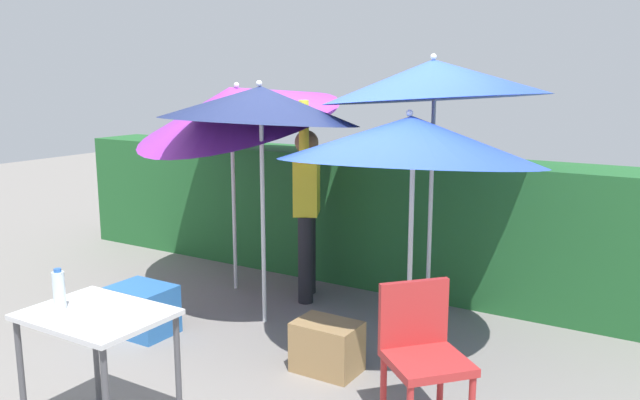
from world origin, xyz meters
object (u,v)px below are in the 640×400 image
object	(u,v)px
person_vendor	(307,202)
bottle_water	(59,290)
umbrella_yellow	(234,105)
chair_plastic	(422,349)
umbrella_rainbow	(434,80)
crate_cardboard	(327,347)
umbrella_navy	(411,140)
folding_table	(97,328)
umbrella_orange	(260,104)
cooler_box	(143,310)

from	to	relation	value
person_vendor	bottle_water	world-z (taller)	person_vendor
umbrella_yellow	chair_plastic	distance (m)	3.21
umbrella_rainbow	chair_plastic	distance (m)	2.42
crate_cardboard	chair_plastic	bearing A→B (deg)	-23.40
umbrella_navy	chair_plastic	world-z (taller)	umbrella_navy
umbrella_yellow	folding_table	size ratio (longest dim) A/B	2.90
umbrella_rainbow	bottle_water	bearing A→B (deg)	-111.34
umbrella_orange	cooler_box	size ratio (longest dim) A/B	4.15
umbrella_rainbow	umbrella_yellow	distance (m)	1.91
umbrella_orange	chair_plastic	distance (m)	2.45
cooler_box	umbrella_orange	bearing A→B (deg)	46.82
umbrella_yellow	crate_cardboard	size ratio (longest dim) A/B	5.02
person_vendor	chair_plastic	bearing A→B (deg)	-41.42
umbrella_yellow	cooler_box	bearing A→B (deg)	-88.93
bottle_water	umbrella_orange	bearing A→B (deg)	91.50
umbrella_yellow	crate_cardboard	bearing A→B (deg)	-32.90
chair_plastic	bottle_water	size ratio (longest dim) A/B	3.71
person_vendor	umbrella_rainbow	bearing A→B (deg)	5.59
cooler_box	person_vendor	bearing A→B (deg)	64.69
cooler_box	bottle_water	xyz separation A→B (m)	(0.74, -1.29, 0.68)
umbrella_rainbow	crate_cardboard	bearing A→B (deg)	-98.55
umbrella_navy	person_vendor	bearing A→B (deg)	151.87
chair_plastic	bottle_water	world-z (taller)	bottle_water
chair_plastic	bottle_water	bearing A→B (deg)	-148.15
umbrella_orange	bottle_water	size ratio (longest dim) A/B	8.65
crate_cardboard	person_vendor	bearing A→B (deg)	127.81
chair_plastic	umbrella_navy	bearing A→B (deg)	118.70
umbrella_rainbow	folding_table	bearing A→B (deg)	-107.85
person_vendor	crate_cardboard	world-z (taller)	person_vendor
crate_cardboard	cooler_box	bearing A→B (deg)	-173.26
umbrella_rainbow	cooler_box	xyz separation A→B (m)	(-1.85, -1.55, -1.85)
umbrella_navy	person_vendor	xyz separation A→B (m)	(-1.34, 0.72, -0.71)
chair_plastic	folding_table	world-z (taller)	chair_plastic
umbrella_yellow	folding_table	xyz separation A→B (m)	(0.98, -2.49, -1.15)
umbrella_yellow	crate_cardboard	world-z (taller)	umbrella_yellow
umbrella_yellow	person_vendor	xyz separation A→B (m)	(0.70, 0.16, -0.88)
umbrella_rainbow	person_vendor	size ratio (longest dim) A/B	1.23
umbrella_rainbow	umbrella_yellow	size ratio (longest dim) A/B	0.99
umbrella_orange	umbrella_yellow	xyz separation A→B (m)	(-0.71, 0.54, -0.04)
bottle_water	person_vendor	bearing A→B (deg)	91.26
umbrella_yellow	folding_table	distance (m)	2.91
umbrella_orange	bottle_water	world-z (taller)	umbrella_orange
cooler_box	umbrella_rainbow	bearing A→B (deg)	40.02
umbrella_rainbow	umbrella_orange	xyz separation A→B (m)	(-1.16, -0.82, -0.19)
person_vendor	crate_cardboard	xyz separation A→B (m)	(0.97, -1.25, -0.75)
bottle_water	chair_plastic	bearing A→B (deg)	31.85
person_vendor	bottle_water	size ratio (longest dim) A/B	7.83
umbrella_navy	bottle_water	bearing A→B (deg)	-122.58
umbrella_navy	umbrella_rainbow	bearing A→B (deg)	101.78
umbrella_rainbow	cooler_box	world-z (taller)	umbrella_rainbow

